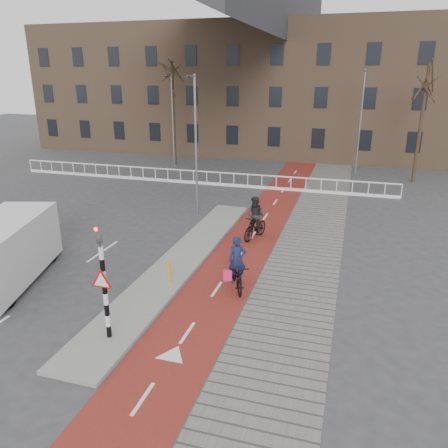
# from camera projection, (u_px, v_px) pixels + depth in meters

# --- Properties ---
(ground) EXTENTS (120.00, 120.00, 0.00)m
(ground) POSITION_uv_depth(u_px,v_px,m) (157.00, 310.00, 14.74)
(ground) COLOR #38383A
(ground) RESTS_ON ground
(bike_lane) EXTENTS (2.50, 60.00, 0.01)m
(bike_lane) POSITION_uv_depth(u_px,v_px,m) (262.00, 222.00, 23.38)
(bike_lane) COLOR maroon
(bike_lane) RESTS_ON ground
(sidewalk) EXTENTS (3.00, 60.00, 0.01)m
(sidewalk) POSITION_uv_depth(u_px,v_px,m) (315.00, 227.00, 22.62)
(sidewalk) COLOR slate
(sidewalk) RESTS_ON ground
(curb_island) EXTENTS (1.80, 16.00, 0.12)m
(curb_island) POSITION_uv_depth(u_px,v_px,m) (182.00, 260.00, 18.53)
(curb_island) COLOR gray
(curb_island) RESTS_ON ground
(traffic_signal) EXTENTS (0.80, 0.80, 3.68)m
(traffic_signal) POSITION_uv_depth(u_px,v_px,m) (103.00, 280.00, 12.42)
(traffic_signal) COLOR black
(traffic_signal) RESTS_ON curb_island
(bollard) EXTENTS (0.12, 0.12, 0.79)m
(bollard) POSITION_uv_depth(u_px,v_px,m) (169.00, 271.00, 16.41)
(bollard) COLOR #D8990C
(bollard) RESTS_ON curb_island
(cyclist_near) EXTENTS (1.42, 2.06, 2.02)m
(cyclist_near) POSITION_uv_depth(u_px,v_px,m) (237.00, 271.00, 16.00)
(cyclist_near) COLOR black
(cyclist_near) RESTS_ON bike_lane
(cyclist_far) EXTENTS (1.14, 2.02, 2.08)m
(cyclist_far) POSITION_uv_depth(u_px,v_px,m) (255.00, 222.00, 20.78)
(cyclist_far) COLOR black
(cyclist_far) RESTS_ON bike_lane
(van) EXTENTS (3.67, 5.95, 2.39)m
(van) POSITION_uv_depth(u_px,v_px,m) (3.00, 252.00, 16.31)
(van) COLOR silver
(van) RESTS_ON ground
(railing) EXTENTS (28.00, 0.10, 0.99)m
(railing) POSITION_uv_depth(u_px,v_px,m) (194.00, 180.00, 31.38)
(railing) COLOR silver
(railing) RESTS_ON ground
(townhouse_row) EXTENTS (46.00, 10.00, 15.90)m
(townhouse_row) POSITION_uv_depth(u_px,v_px,m) (266.00, 70.00, 41.94)
(townhouse_row) COLOR #7F6047
(townhouse_row) RESTS_ON ground
(tree_mid) EXTENTS (0.23, 0.23, 8.47)m
(tree_mid) POSITION_uv_depth(u_px,v_px,m) (174.00, 115.00, 36.79)
(tree_mid) COLOR black
(tree_mid) RESTS_ON ground
(tree_right) EXTENTS (0.23, 0.23, 8.23)m
(tree_right) POSITION_uv_depth(u_px,v_px,m) (421.00, 125.00, 30.67)
(tree_right) COLOR black
(tree_right) RESTS_ON ground
(streetlight_near) EXTENTS (0.12, 0.12, 7.53)m
(streetlight_near) POSITION_uv_depth(u_px,v_px,m) (196.00, 147.00, 23.63)
(streetlight_near) COLOR slate
(streetlight_near) RESTS_ON ground
(streetlight_left) EXTENTS (0.12, 0.12, 7.44)m
(streetlight_left) POSITION_uv_depth(u_px,v_px,m) (173.00, 122.00, 35.84)
(streetlight_left) COLOR slate
(streetlight_left) RESTS_ON ground
(streetlight_right) EXTENTS (0.12, 0.12, 7.85)m
(streetlight_right) POSITION_uv_depth(u_px,v_px,m) (360.00, 123.00, 33.29)
(streetlight_right) COLOR slate
(streetlight_right) RESTS_ON ground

